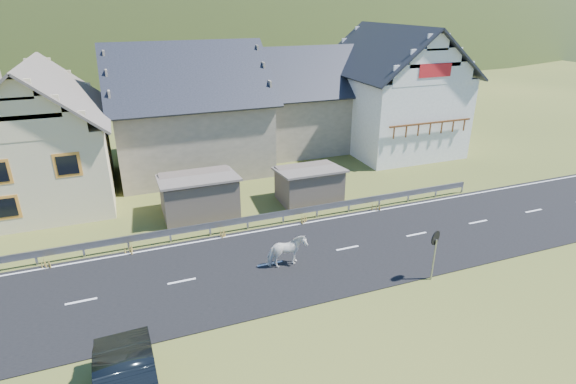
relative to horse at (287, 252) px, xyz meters
name	(u,v)px	position (x,y,z in m)	size (l,w,h in m)	color
ground	(270,264)	(-0.68, 0.44, -0.78)	(160.00, 160.00, 0.00)	#3F481E
road	(270,264)	(-0.68, 0.44, -0.76)	(60.00, 7.00, 0.04)	black
lane_markings	(270,264)	(-0.68, 0.44, -0.73)	(60.00, 6.60, 0.01)	silver
guardrail	(248,220)	(-0.68, 4.12, -0.21)	(28.10, 0.09, 0.75)	#93969B
shed_left	(199,196)	(-2.68, 6.94, 0.32)	(4.30, 3.30, 2.40)	brown
shed_right	(309,185)	(3.82, 6.44, 0.22)	(3.80, 2.90, 2.20)	brown
house_cream	(40,128)	(-10.68, 12.43, 3.58)	(7.80, 9.80, 8.30)	beige
house_stone_a	(187,102)	(-1.68, 15.44, 3.86)	(10.80, 9.80, 8.90)	gray
house_stone_b	(308,93)	(8.32, 17.44, 3.46)	(9.80, 8.80, 8.10)	gray
house_white	(392,84)	(14.32, 14.43, 4.28)	(8.80, 10.80, 9.70)	white
mountain	(144,83)	(4.32, 180.44, -20.78)	(440.00, 280.00, 260.00)	#283413
horse	(287,252)	(0.00, 0.00, 0.00)	(1.75, 0.80, 1.47)	white
traffic_mirror	(435,244)	(5.51, -3.10, 0.93)	(0.61, 0.32, 2.33)	#93969B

